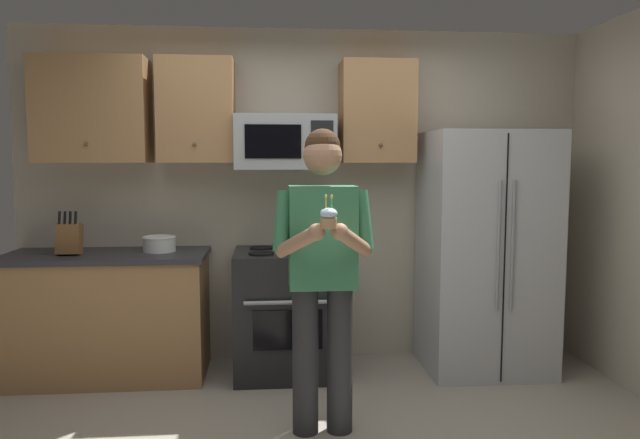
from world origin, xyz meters
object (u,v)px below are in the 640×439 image
(cupcake, at_px, (329,218))
(knife_block, at_px, (69,239))
(person, at_px, (323,264))
(microwave, at_px, (285,142))
(bowl_large_white, at_px, (159,243))
(oven_range, at_px, (286,312))
(refrigerator, at_px, (485,252))

(cupcake, bearing_deg, knife_block, 142.71)
(knife_block, xyz_separation_m, cupcake, (1.71, -1.31, 0.26))
(knife_block, relative_size, person, 0.18)
(microwave, distance_m, knife_block, 1.69)
(microwave, height_order, knife_block, microwave)
(cupcake, bearing_deg, microwave, 97.04)
(microwave, height_order, person, microwave)
(knife_block, distance_m, person, 1.97)
(microwave, xyz_separation_m, cupcake, (0.18, -1.45, -0.43))
(person, bearing_deg, microwave, 99.07)
(bowl_large_white, xyz_separation_m, cupcake, (1.11, -1.40, 0.31))
(oven_range, relative_size, knife_block, 2.91)
(bowl_large_white, height_order, cupcake, cupcake)
(person, relative_size, cupcake, 10.13)
(microwave, relative_size, cupcake, 4.26)
(bowl_large_white, bearing_deg, oven_range, -4.05)
(refrigerator, relative_size, person, 1.02)
(refrigerator, bearing_deg, person, -143.76)
(oven_range, relative_size, bowl_large_white, 3.82)
(person, bearing_deg, cupcake, -90.00)
(oven_range, relative_size, refrigerator, 0.52)
(refrigerator, relative_size, knife_block, 5.63)
(oven_range, bearing_deg, microwave, 89.98)
(person, distance_m, cupcake, 0.44)
(knife_block, bearing_deg, oven_range, 1.10)
(refrigerator, bearing_deg, cupcake, -135.52)
(person, bearing_deg, knife_block, 150.32)
(oven_range, bearing_deg, person, -79.87)
(refrigerator, distance_m, person, 1.64)
(knife_block, relative_size, bowl_large_white, 1.31)
(bowl_large_white, bearing_deg, microwave, 3.31)
(knife_block, bearing_deg, refrigerator, -0.18)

